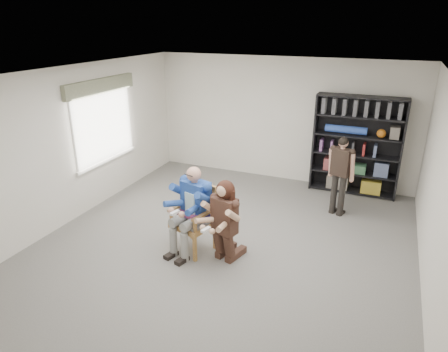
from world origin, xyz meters
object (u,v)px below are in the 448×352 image
at_px(bookshelf, 356,146).
at_px(armchair, 193,219).
at_px(seated_man, 192,210).
at_px(standing_man, 340,177).
at_px(kneeling_woman, 223,223).

bearing_deg(bookshelf, armchair, -121.56).
distance_m(seated_man, bookshelf, 4.06).
height_order(armchair, standing_man, standing_man).
xyz_separation_m(seated_man, bookshelf, (2.12, 3.45, 0.33)).
distance_m(armchair, kneeling_woman, 0.60).
distance_m(armchair, standing_man, 2.98).
height_order(seated_man, kneeling_woman, seated_man).
xyz_separation_m(kneeling_woman, standing_man, (1.39, 2.34, 0.12)).
height_order(seated_man, standing_man, standing_man).
relative_size(seated_man, bookshelf, 0.69).
distance_m(armchair, bookshelf, 4.08).
distance_m(kneeling_woman, bookshelf, 3.91).
relative_size(armchair, seated_man, 0.77).
xyz_separation_m(armchair, bookshelf, (2.12, 3.45, 0.50)).
bearing_deg(kneeling_woman, bookshelf, 82.43).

